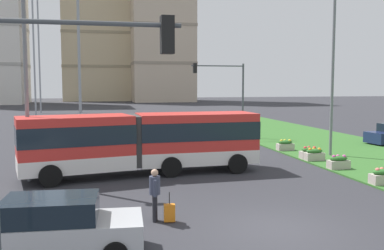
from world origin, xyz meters
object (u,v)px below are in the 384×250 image
object	(u,v)px
flower_planter_3	(314,154)
traffic_light_near_left	(58,104)
rolling_suitcase	(169,213)
flower_planter_1	(383,176)
flower_planter_5	(285,145)
flower_planter_4	(309,153)
streetlight_median	(333,67)
apartment_tower_westcentre	(97,3)
traffic_light_far_right	(226,87)
pedestrian_crossing	(155,191)
car_white_van	(88,129)
flower_planter_2	(339,162)
car_silver_hatch	(56,228)
streetlight_left	(25,65)
articulated_bus	(143,141)
apartment_tower_centre	(161,11)

from	to	relation	value
flower_planter_3	traffic_light_near_left	xyz separation A→B (m)	(-13.14, -13.57, 3.67)
rolling_suitcase	flower_planter_1	bearing A→B (deg)	16.44
flower_planter_5	traffic_light_near_left	bearing A→B (deg)	-126.87
flower_planter_1	flower_planter_4	xyz separation A→B (m)	(0.00, 6.77, 0.00)
flower_planter_5	streetlight_median	world-z (taller)	streetlight_median
apartment_tower_westcentre	traffic_light_far_right	bearing A→B (deg)	-84.04
pedestrian_crossing	flower_planter_4	xyz separation A→B (m)	(10.55, 9.55, -0.58)
car_white_van	flower_planter_2	world-z (taller)	car_white_van
flower_planter_3	apartment_tower_westcentre	distance (m)	102.90
car_silver_hatch	streetlight_left	distance (m)	10.79
flower_planter_5	pedestrian_crossing	bearing A→B (deg)	-129.24
articulated_bus	flower_planter_3	world-z (taller)	articulated_bus
flower_planter_3	flower_planter_5	size ratio (longest dim) A/B	1.00
car_silver_hatch	streetlight_left	size ratio (longest dim) A/B	0.46
streetlight_median	apartment_tower_centre	xyz separation A→B (m)	(2.89, 89.05, 17.65)
car_silver_hatch	apartment_tower_centre	xyz separation A→B (m)	(18.25, 101.88, 22.40)
flower_planter_2	streetlight_median	world-z (taller)	streetlight_median
flower_planter_5	car_silver_hatch	bearing A→B (deg)	-131.37
pedestrian_crossing	flower_planter_4	size ratio (longest dim) A/B	1.58
flower_planter_1	traffic_light_far_right	xyz separation A→B (m)	(-1.85, 17.61, 3.84)
traffic_light_near_left	streetlight_median	distance (m)	21.34
car_white_van	apartment_tower_westcentre	size ratio (longest dim) A/B	0.09
car_white_van	flower_planter_1	distance (m)	24.51
streetlight_left	apartment_tower_westcentre	world-z (taller)	apartment_tower_westcentre
car_white_van	pedestrian_crossing	bearing A→B (deg)	-84.14
car_silver_hatch	apartment_tower_centre	world-z (taller)	apartment_tower_centre
flower_planter_4	flower_planter_5	bearing A→B (deg)	90.00
streetlight_median	flower_planter_1	bearing A→B (deg)	-103.91
traffic_light_near_left	streetlight_left	distance (m)	12.09
flower_planter_3	apartment_tower_centre	xyz separation A→B (m)	(4.79, 90.55, 22.73)
streetlight_left	pedestrian_crossing	bearing A→B (deg)	-55.83
car_silver_hatch	flower_planter_5	size ratio (longest dim) A/B	4.10
flower_planter_4	car_white_van	bearing A→B (deg)	132.76
flower_planter_5	streetlight_left	world-z (taller)	streetlight_left
flower_planter_2	flower_planter_4	distance (m)	3.18
flower_planter_4	streetlight_median	world-z (taller)	streetlight_median
streetlight_median	flower_planter_2	bearing A→B (deg)	-114.99
flower_planter_3	streetlight_median	distance (m)	5.63
car_silver_hatch	flower_planter_5	xyz separation A→B (m)	(13.47, 15.29, -0.33)
rolling_suitcase	streetlight_left	size ratio (longest dim) A/B	0.10
flower_planter_1	flower_planter_2	bearing A→B (deg)	90.00
traffic_light_near_left	flower_planter_2	bearing A→B (deg)	39.90
flower_planter_5	traffic_light_far_right	distance (m)	8.60
pedestrian_crossing	traffic_light_near_left	distance (m)	6.13
flower_planter_2	streetlight_median	size ratio (longest dim) A/B	0.11
rolling_suitcase	traffic_light_far_right	world-z (taller)	traffic_light_far_right
car_silver_hatch	traffic_light_near_left	size ratio (longest dim) A/B	0.76
articulated_bus	apartment_tower_westcentre	distance (m)	103.35
apartment_tower_westcentre	flower_planter_3	bearing A→B (deg)	-83.66
flower_planter_5	articulated_bus	bearing A→B (deg)	-152.18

